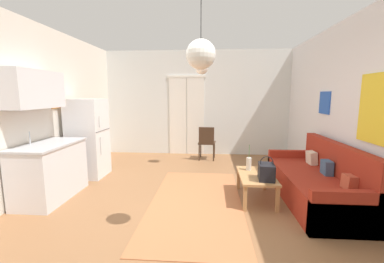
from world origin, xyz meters
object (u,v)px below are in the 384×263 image
Objects in this scene: couch at (318,183)px; coffee_table at (256,178)px; refrigerator at (88,138)px; pendant_lamp_near at (201,54)px; bamboo_vase at (249,164)px; pendant_lamp_far at (202,68)px; handbag at (266,172)px; accent_chair at (207,141)px.

couch is 0.96m from coffee_table.
coffee_table is 0.60× the size of refrigerator.
refrigerator is 1.66× the size of pendant_lamp_near.
pendant_lamp_near is at bearing -43.29° from refrigerator.
bamboo_vase is 0.46× the size of pendant_lamp_near.
pendant_lamp_far is at bearing 121.77° from bamboo_vase.
handbag is 2.74m from accent_chair.
handbag is at bearing 48.61° from pendant_lamp_near.
handbag is 0.23× the size of refrigerator.
pendant_lamp_near is (-0.93, -1.05, 1.51)m from handbag.
couch is 2.86× the size of pendant_lamp_far.
coffee_table is (-0.95, -0.02, 0.07)m from couch.
couch is 2.93m from accent_chair.
handbag is 0.38× the size of pendant_lamp_near.
coffee_table is at bearing -16.28° from refrigerator.
pendant_lamp_far is (-1.02, 1.81, 1.68)m from handbag.
couch is 2.32× the size of pendant_lamp_near.
coffee_table is 2.28m from pendant_lamp_near.
handbag is at bearing -60.55° from pendant_lamp_far.
refrigerator is (-3.28, 1.16, 0.26)m from handbag.
couch is 1.08m from bamboo_vase.
bamboo_vase reaches higher than handbag.
accent_chair is (-0.73, 2.13, -0.03)m from bamboo_vase.
pendant_lamp_near and pendant_lamp_far have the same top height.
bamboo_vase is (-1.04, 0.20, 0.23)m from couch.
pendant_lamp_far is (2.26, 0.64, 1.43)m from refrigerator.
coffee_table is 0.31m from handbag.
coffee_table is 3.34m from refrigerator.
pendant_lamp_near is at bearing -131.39° from handbag.
pendant_lamp_near is 2.87m from pendant_lamp_far.
bamboo_vase is 0.57× the size of pendant_lamp_far.
pendant_lamp_far is at bearing 15.92° from refrigerator.
handbag is 2.06m from pendant_lamp_near.
pendant_lamp_far is at bearing 86.70° from accent_chair.
handbag is 0.41× the size of accent_chair.
bamboo_vase is 2.32m from pendant_lamp_far.
pendant_lamp_near reaches higher than refrigerator.
pendant_lamp_near is at bearing -116.14° from bamboo_vase.
pendant_lamp_near is (-0.74, -1.51, 1.53)m from bamboo_vase.
refrigerator is (-3.09, 0.70, 0.27)m from bamboo_vase.
couch is at bearing -39.58° from pendant_lamp_far.
coffee_table is 2.60m from pendant_lamp_far.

